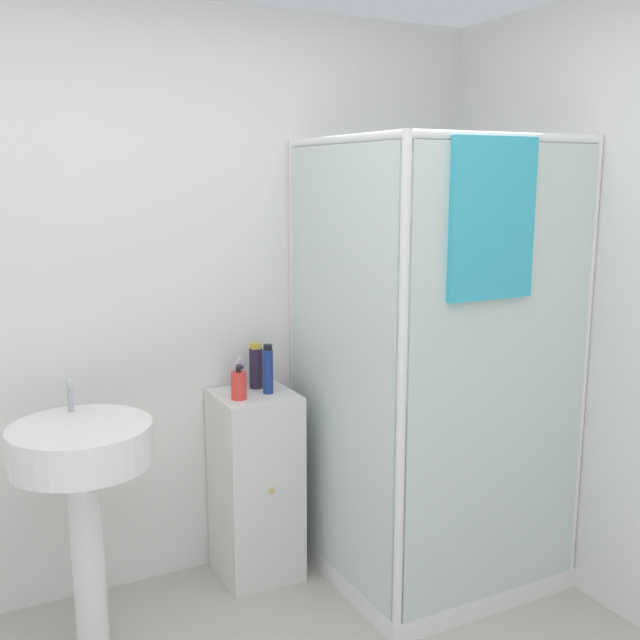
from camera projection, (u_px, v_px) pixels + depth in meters
name	position (u px, v px, depth m)	size (l,w,h in m)	color
wall_back	(131.00, 306.00, 3.17)	(6.40, 0.06, 2.50)	white
shower_enclosure	(426.00, 469.00, 3.31)	(0.94, 0.97, 1.95)	white
vanity_cabinet	(256.00, 485.00, 3.36)	(0.34, 0.37, 0.85)	silver
sink	(83.00, 470.00, 2.75)	(0.52, 0.52, 1.03)	white
soap_dispenser	(239.00, 385.00, 3.18)	(0.07, 0.07, 0.15)	red
shampoo_bottle_tall_black	(256.00, 366.00, 3.34)	(0.06, 0.06, 0.21)	#281E33
shampoo_bottle_blue	(268.00, 370.00, 3.26)	(0.04, 0.04, 0.22)	navy
lotion_bottle_white	(239.00, 376.00, 3.32)	(0.05, 0.05, 0.15)	#B299C6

